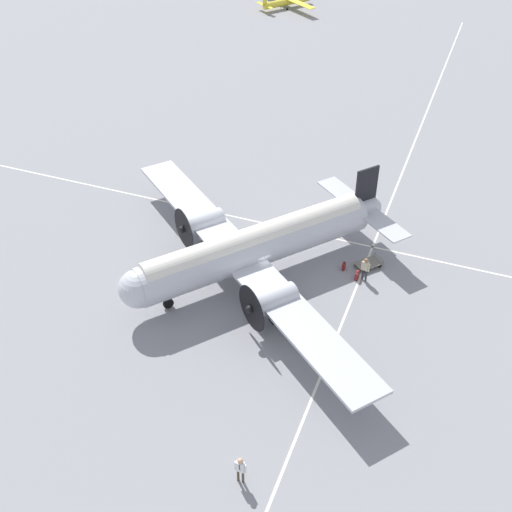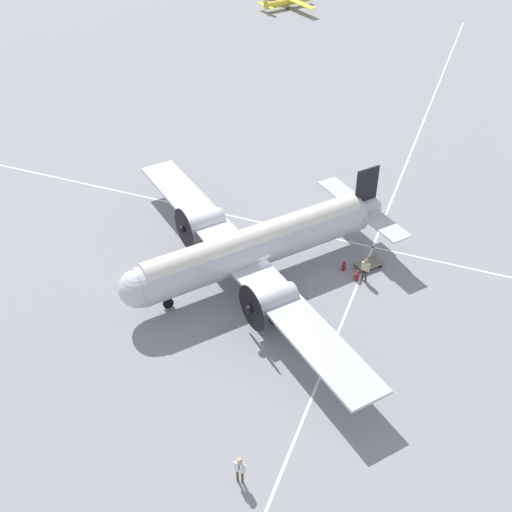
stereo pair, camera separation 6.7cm
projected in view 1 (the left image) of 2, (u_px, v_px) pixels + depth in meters
ground_plane at (256, 275)px, 43.82m from camera, size 300.00×300.00×0.00m
apron_line_eastwest at (352, 299)px, 41.91m from camera, size 120.00×0.16×0.01m
apron_line_northsouth at (285, 228)px, 48.29m from camera, size 0.16×120.00×0.01m
airliner_main at (251, 248)px, 42.12m from camera, size 20.95×23.39×5.78m
crew_foreground at (240, 468)px, 30.63m from camera, size 0.29×0.61×1.79m
passenger_boarding at (365, 267)px, 42.74m from camera, size 0.31×0.61×1.83m
suitcase_near_door at (357, 275)px, 43.36m from camera, size 0.49×0.18×0.61m
suitcase_upright_spare at (344, 266)px, 44.18m from camera, size 0.41×0.19×0.58m
baggage_cart at (369, 263)px, 44.41m from camera, size 2.09×2.04×0.56m
light_aircraft_distant at (288, 1)px, 90.95m from camera, size 8.36×9.77×2.13m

